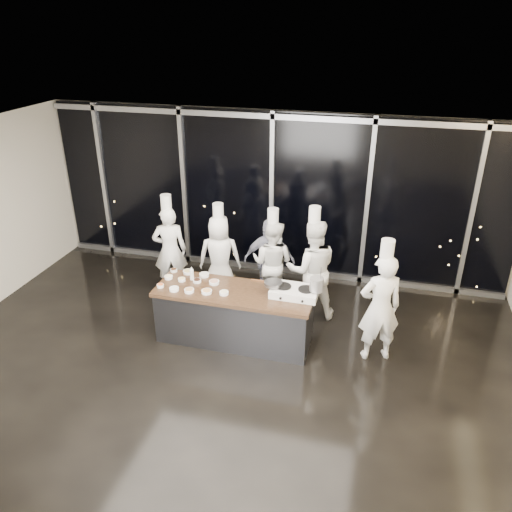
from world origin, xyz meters
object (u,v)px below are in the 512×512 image
Objects in this scene: frying_pan at (273,283)px; chef_far_left at (170,249)px; stove at (295,292)px; chef_side at (380,307)px; chef_center at (272,262)px; chef_right at (312,269)px; guest at (269,260)px; demo_counter at (235,315)px; chef_left at (220,256)px; stock_pot at (317,284)px.

chef_far_left is (-2.19, 1.11, -0.20)m from frying_pan.
chef_far_left is (-2.53, 1.11, -0.10)m from stove.
chef_center is at bearing -52.48° from chef_side.
chef_right is (0.46, 0.93, -0.17)m from frying_pan.
guest is at bearing -41.30° from chef_right.
demo_counter is 1.06m from stove.
chef_right is at bearing 155.75° from chef_left.
guest is at bearing 80.69° from demo_counter.
frying_pan is at bearing 121.20° from chef_left.
frying_pan is 0.27× the size of chef_left.
demo_counter is at bearing -169.83° from frying_pan.
chef_right is 1.03× the size of chef_side.
guest is (-0.70, 1.29, -0.19)m from stove.
chef_right is at bearing 167.71° from chef_center.
demo_counter is at bearing 121.77° from chef_far_left.
chef_right is (1.72, -0.28, 0.10)m from chef_left.
demo_counter is 1.45m from guest.
frying_pan reaches higher than stove.
chef_far_left is at bearing -36.62° from chef_side.
stock_pot is 0.99m from chef_right.
chef_right is (1.04, 1.03, 0.44)m from demo_counter.
stock_pot reaches higher than stove.
chef_far_left is at bearing -0.25° from guest.
guest is at bearing 170.59° from chef_left.
stove is 0.40× the size of chef_left.
chef_side reaches higher than guest.
guest is (-0.08, 0.10, -0.02)m from chef_center.
frying_pan reaches higher than demo_counter.
chef_right reaches higher than chef_center.
chef_side is (3.81, -1.09, 0.02)m from chef_far_left.
chef_right is at bearing 44.50° from demo_counter.
frying_pan is at bearing 111.09° from chef_center.
guest is 0.90m from chef_right.
demo_counter is 1.29× the size of chef_far_left.
chef_center reaches higher than stove.
stock_pot is 1.70m from guest.
guest is at bearing 106.29° from frying_pan.
stock_pot is (0.33, -0.01, 0.18)m from stove.
chef_center is 1.16× the size of guest.
frying_pan is at bearing -178.32° from stove.
stove is 0.38× the size of chef_far_left.
chef_side is at bearing 142.78° from chef_far_left.
demo_counter is at bearing 74.73° from guest.
chef_far_left is 0.95× the size of chef_right.
guest reaches higher than stove.
chef_left is (-0.68, 1.30, 0.35)m from demo_counter.
chef_side is (1.97, -1.28, 0.11)m from guest.
chef_side is at bearing 3.09° from demo_counter.
chef_right is (0.12, 0.93, -0.07)m from stove.
stock_pot is 3.09m from chef_far_left.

